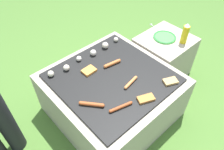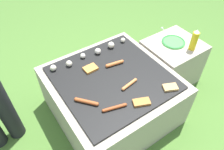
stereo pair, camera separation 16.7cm
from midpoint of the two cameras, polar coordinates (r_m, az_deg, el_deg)
The scene contains 14 objects.
ground_plane at distance 2.02m, azimuth -2.39°, elevation -9.42°, with size 14.00×14.00×0.00m, color #47702D.
grill at distance 1.85m, azimuth -2.59°, elevation -5.46°, with size 0.92×0.92×0.44m.
side_ledge at distance 2.24m, azimuth 11.06°, elevation 4.54°, with size 0.48×0.44×0.44m.
sausage_front_center at distance 1.78m, azimuth -2.62°, elevation 2.90°, with size 0.16×0.05×0.03m.
sausage_back_center at distance 1.48m, azimuth -0.93°, elevation -8.53°, with size 0.17×0.06×0.02m.
sausage_mid_right at distance 1.63m, azimuth 2.02°, elevation -2.10°, with size 0.16×0.05×0.02m.
sausage_front_left at distance 1.51m, azimuth -8.55°, elevation -7.74°, with size 0.13×0.14×0.03m.
bread_slice_right at distance 1.67m, azimuth 12.28°, elevation -1.77°, with size 0.12×0.10×0.02m.
bread_slice_left at distance 1.74m, azimuth -8.78°, elevation 1.00°, with size 0.11×0.08×0.02m.
bread_slice_center at distance 1.53m, azimuth 5.78°, elevation -6.33°, with size 0.13×0.10×0.02m.
mushroom_row at distance 1.86m, azimuth -9.14°, elevation 4.98°, with size 0.72×0.07×0.06m.
plate_colorful at distance 2.11m, azimuth 11.40°, elevation 9.59°, with size 0.21×0.21×0.02m.
condiment_bottle at distance 2.05m, azimuth 16.34°, elevation 10.22°, with size 0.06×0.06×0.20m.
fork_utensil at distance 2.23m, azimuth 9.46°, elevation 11.72°, with size 0.07×0.22×0.01m.
Camera 1 is at (-0.80, -0.88, 1.64)m, focal length 35.00 mm.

